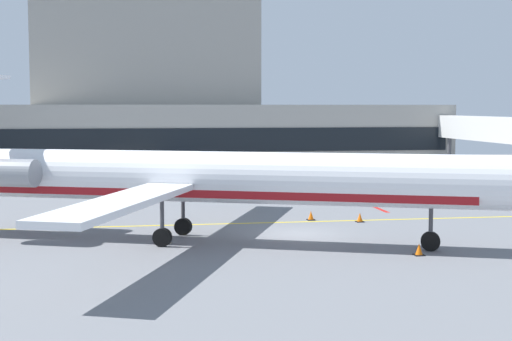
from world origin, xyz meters
name	(u,v)px	position (x,y,z in m)	size (l,w,h in m)	color
ground	(299,235)	(0.00, 0.00, -0.05)	(120.00, 120.00, 0.11)	slate
terminal_building	(170,105)	(-4.59, 46.14, 6.92)	(59.78, 11.62, 19.76)	#ADA89E
jet_bridge_east	(489,130)	(25.27, 29.50, 4.49)	(2.40, 19.52, 5.86)	silver
regional_jet	(191,177)	(-5.81, -1.30, 3.21)	(32.78, 25.95, 8.40)	white
baggage_tug	(207,177)	(-2.71, 23.36, 0.86)	(4.42, 3.01, 1.84)	#1E4CB2
pushback_tractor	(215,184)	(-2.70, 17.01, 0.96)	(2.33, 3.95, 2.14)	#19389E
fuel_tank	(137,166)	(-8.44, 30.63, 1.31)	(6.46, 2.10, 2.33)	white
safety_cone_alpha	(311,216)	(1.70, 4.56, 0.25)	(0.47, 0.47, 0.55)	orange
safety_cone_bravo	(419,250)	(4.09, -6.46, 0.25)	(0.47, 0.47, 0.55)	orange
safety_cone_delta	(360,218)	(4.35, 3.39, 0.25)	(0.47, 0.47, 0.55)	orange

